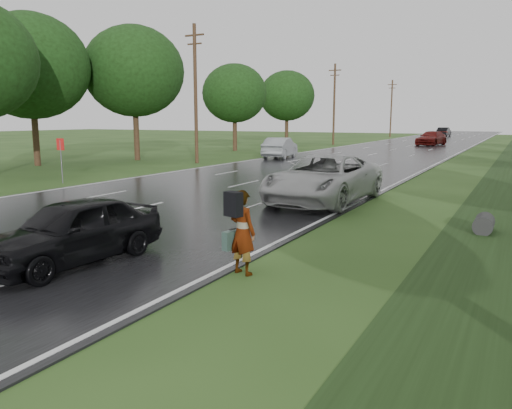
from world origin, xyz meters
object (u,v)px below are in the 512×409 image
object	(u,v)px
road_sign	(61,151)
silver_sedan	(280,148)
white_pickup	(324,179)
dark_sedan	(73,230)
pedestrian	(241,231)

from	to	relation	value
road_sign	silver_sedan	world-z (taller)	road_sign
road_sign	white_pickup	distance (m)	14.03
white_pickup	dark_sedan	xyz separation A→B (m)	(-2.00, -10.72, -0.17)
pedestrian	dark_sedan	world-z (taller)	pedestrian
pedestrian	silver_sedan	distance (m)	31.75
white_pickup	silver_sedan	distance (m)	22.48
road_sign	pedestrian	size ratio (longest dim) A/B	1.26
dark_sedan	white_pickup	bearing A→B (deg)	82.99
road_sign	silver_sedan	size ratio (longest dim) A/B	0.45
dark_sedan	silver_sedan	xyz separation A→B (m)	(-9.24, 30.18, 0.10)
road_sign	dark_sedan	size ratio (longest dim) A/B	0.52
dark_sedan	silver_sedan	size ratio (longest dim) A/B	0.86
dark_sedan	silver_sedan	world-z (taller)	silver_sedan
dark_sedan	silver_sedan	distance (m)	31.56
white_pickup	road_sign	bearing A→B (deg)	-175.39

